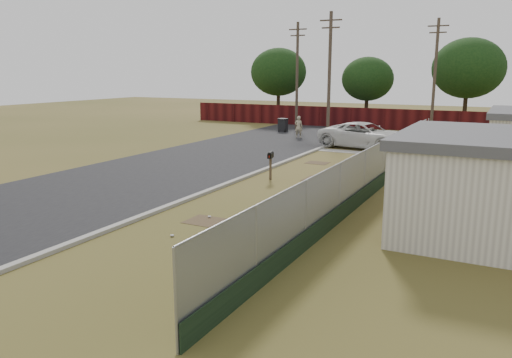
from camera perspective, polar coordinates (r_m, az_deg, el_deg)
The scene contains 12 objects.
ground at distance 20.68m, azimuth 3.85°, elevation -1.56°, with size 120.00×120.00×0.00m, color brown.
street at distance 30.71m, azimuth -1.69°, elevation 3.01°, with size 15.10×60.00×0.12m.
chainlink_fence at distance 20.48m, azimuth 13.07°, elevation 0.30°, with size 0.10×27.06×2.02m.
privacy_fence at distance 45.81m, azimuth 9.59°, elevation 6.98°, with size 30.00×0.12×1.80m, color #490F10.
utility_poles at distance 40.80m, azimuth 11.04°, elevation 11.66°, with size 12.60×8.24×9.00m.
horizon_trees at distance 42.60m, azimuth 18.10°, elevation 11.21°, with size 33.32×31.94×7.78m.
fire_hydrant at distance 13.08m, azimuth -0.50°, elevation -7.76°, with size 0.48×0.48×0.94m.
mailbox at distance 22.93m, azimuth 1.67°, elevation 2.47°, with size 0.31×0.57×1.31m.
pickup_truck at distance 33.29m, azimuth 12.41°, elevation 4.88°, with size 2.79×6.05×1.68m, color silver.
pedestrian at distance 37.92m, azimuth 4.89°, elevation 5.95°, with size 0.60×0.40×1.66m, color tan.
trash_bin at distance 41.82m, azimuth 3.10°, elevation 6.20°, with size 0.72×0.79×1.10m.
scattered_litter at distance 18.57m, azimuth 0.77°, elevation -2.99°, with size 1.85×11.20×0.07m.
Camera 1 is at (8.00, -18.43, 4.89)m, focal length 35.00 mm.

